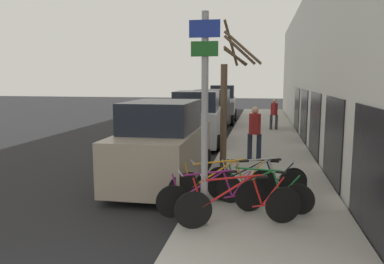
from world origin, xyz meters
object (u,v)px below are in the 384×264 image
(bicycle_3, at_px, (224,185))
(parked_car_3, at_px, (223,104))
(bicycle_0, at_px, (239,204))
(pedestrian_near, at_px, (255,129))
(parked_car_0, at_px, (163,145))
(pedestrian_far, at_px, (274,112))
(bicycle_1, at_px, (212,196))
(bicycle_4, at_px, (258,181))
(bicycle_5, at_px, (256,180))
(parked_car_1, at_px, (197,120))
(street_tree, at_px, (227,101))
(bicycle_2, at_px, (262,191))
(signpost, at_px, (205,115))
(parked_car_2, at_px, (213,111))

(bicycle_3, height_order, parked_car_3, parked_car_3)
(bicycle_0, xyz_separation_m, pedestrian_near, (0.15, 5.73, 0.59))
(parked_car_0, height_order, pedestrian_far, parked_car_0)
(bicycle_1, height_order, pedestrian_near, pedestrian_near)
(bicycle_1, height_order, parked_car_0, parked_car_0)
(bicycle_4, xyz_separation_m, parked_car_3, (-2.61, 17.84, 0.51))
(bicycle_5, bearing_deg, bicycle_0, 173.50)
(bicycle_5, distance_m, parked_car_1, 7.44)
(bicycle_4, distance_m, bicycle_5, 0.19)
(bicycle_5, distance_m, street_tree, 3.09)
(street_tree, bearing_deg, pedestrian_near, 61.05)
(bicycle_2, bearing_deg, parked_car_0, 69.84)
(bicycle_0, distance_m, street_tree, 4.63)
(bicycle_3, xyz_separation_m, parked_car_1, (-1.88, 7.63, 0.48))
(bicycle_2, bearing_deg, bicycle_1, 137.46)
(parked_car_0, relative_size, pedestrian_near, 2.69)
(bicycle_0, distance_m, bicycle_5, 1.83)
(bicycle_0, height_order, street_tree, street_tree)
(pedestrian_near, bearing_deg, parked_car_1, -49.38)
(bicycle_4, distance_m, parked_car_3, 18.04)
(bicycle_0, relative_size, bicycle_5, 0.99)
(bicycle_1, xyz_separation_m, bicycle_4, (0.86, 1.16, 0.01))
(bicycle_4, distance_m, pedestrian_near, 4.15)
(signpost, relative_size, parked_car_3, 0.82)
(bicycle_1, distance_m, bicycle_3, 0.72)
(street_tree, bearing_deg, bicycle_1, -88.56)
(bicycle_3, bearing_deg, parked_car_3, -16.13)
(bicycle_1, bearing_deg, parked_car_2, -16.14)
(signpost, bearing_deg, parked_car_0, 116.81)
(bicycle_5, bearing_deg, parked_car_0, 65.11)
(bicycle_5, bearing_deg, street_tree, 21.28)
(bicycle_5, height_order, parked_car_0, parked_car_0)
(pedestrian_near, bearing_deg, bicycle_0, 90.93)
(parked_car_2, height_order, pedestrian_near, parked_car_2)
(bicycle_4, height_order, parked_car_3, parked_car_3)
(signpost, relative_size, bicycle_5, 1.67)
(signpost, distance_m, parked_car_2, 14.52)
(bicycle_4, xyz_separation_m, bicycle_5, (-0.06, 0.18, -0.02))
(bicycle_0, relative_size, parked_car_3, 0.49)
(signpost, relative_size, bicycle_2, 1.88)
(bicycle_0, xyz_separation_m, bicycle_5, (0.26, 1.81, -0.03))
(bicycle_1, relative_size, parked_car_3, 0.45)
(street_tree, bearing_deg, bicycle_3, -85.35)
(bicycle_4, bearing_deg, pedestrian_far, -21.95)
(parked_car_0, bearing_deg, bicycle_1, -57.56)
(bicycle_2, height_order, bicycle_5, bicycle_5)
(bicycle_0, bearing_deg, bicycle_4, -30.44)
(parked_car_0, bearing_deg, bicycle_0, -54.45)
(parked_car_2, height_order, pedestrian_far, parked_car_2)
(parked_car_2, relative_size, parked_car_3, 1.00)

